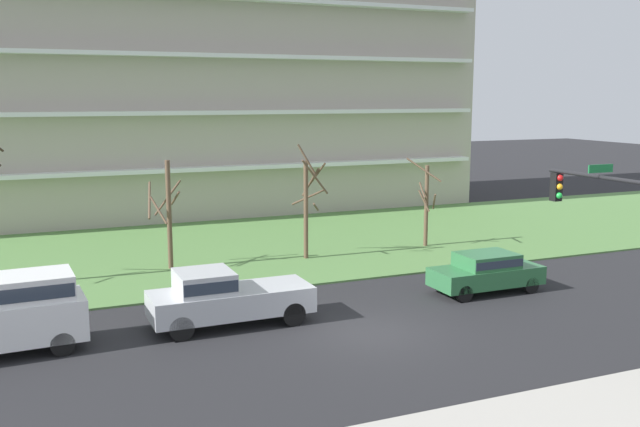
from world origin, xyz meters
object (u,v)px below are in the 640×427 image
pickup_silver_center_left (224,297)px  traffic_signal_mast (621,229)px  sedan_green_near_left (486,271)px  tree_left (167,213)px  tree_center (308,202)px  tree_right (426,203)px

pickup_silver_center_left → traffic_signal_mast: (9.58, -7.43, 2.87)m
traffic_signal_mast → sedan_green_near_left: bearing=82.8°
tree_left → tree_center: bearing=-4.7°
pickup_silver_center_left → traffic_signal_mast: traffic_signal_mast is taller
sedan_green_near_left → pickup_silver_center_left: pickup_silver_center_left is taller
tree_center → traffic_signal_mast: size_ratio=0.96×
tree_center → sedan_green_near_left: bearing=-61.3°
sedan_green_near_left → traffic_signal_mast: bearing=82.6°
traffic_signal_mast → tree_left: bearing=121.7°
sedan_green_near_left → tree_right: bearing=-105.1°
traffic_signal_mast → pickup_silver_center_left: bearing=142.2°
sedan_green_near_left → traffic_signal_mast: (-0.95, -7.43, 3.02)m
tree_center → tree_right: (6.48, 0.15, -0.44)m
pickup_silver_center_left → traffic_signal_mast: bearing=141.8°
sedan_green_near_left → tree_center: bearing=-61.4°
tree_center → traffic_signal_mast: 15.75m
pickup_silver_center_left → traffic_signal_mast: size_ratio=0.95×
pickup_silver_center_left → traffic_signal_mast: 12.46m
tree_left → tree_center: tree_center is taller
tree_right → tree_center: bearing=-178.7°
tree_center → sedan_green_near_left: tree_center is taller
sedan_green_near_left → pickup_silver_center_left: size_ratio=0.81×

